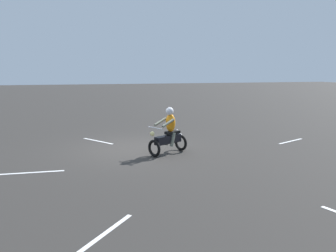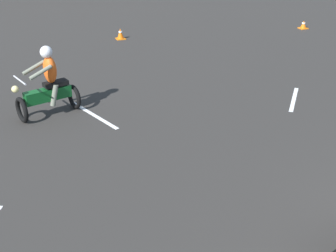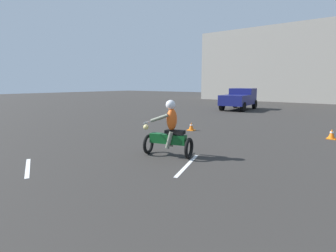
% 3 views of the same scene
% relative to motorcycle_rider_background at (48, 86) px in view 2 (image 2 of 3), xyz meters
% --- Properties ---
extents(motorcycle_rider_background, '(1.56, 0.95, 1.66)m').
position_rel_motorcycle_rider_background_xyz_m(motorcycle_rider_background, '(0.00, 0.00, 0.00)').
color(motorcycle_rider_background, black).
rests_on(motorcycle_rider_background, ground).
extents(traffic_cone_near_left, '(0.32, 0.32, 0.40)m').
position_rel_motorcycle_rider_background_xyz_m(traffic_cone_near_left, '(3.52, 5.75, -0.54)').
color(traffic_cone_near_left, orange).
rests_on(traffic_cone_near_left, ground).
extents(traffic_cone_mid_left, '(0.32, 0.32, 0.31)m').
position_rel_motorcycle_rider_background_xyz_m(traffic_cone_mid_left, '(10.63, 4.45, -0.58)').
color(traffic_cone_mid_left, orange).
rests_on(traffic_cone_mid_left, ground).
extents(lane_stripe_ne, '(1.17, 1.31, 0.01)m').
position_rel_motorcycle_rider_background_xyz_m(lane_stripe_ne, '(5.86, -1.44, -0.72)').
color(lane_stripe_ne, silver).
rests_on(lane_stripe_ne, ground).
extents(lane_stripe_n, '(0.70, 1.95, 0.01)m').
position_rel_motorcycle_rider_background_xyz_m(lane_stripe_n, '(0.91, -0.39, -0.72)').
color(lane_stripe_n, silver).
rests_on(lane_stripe_n, ground).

